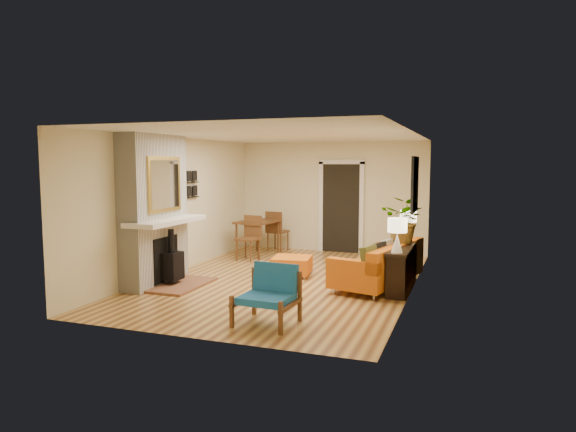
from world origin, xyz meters
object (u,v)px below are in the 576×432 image
Objects in this scene: lamp_near at (397,231)px; lamp_far at (408,221)px; console_table at (403,254)px; sofa at (382,265)px; dining_table at (261,228)px; blue_chair at (270,291)px; ottoman at (292,265)px; houseplant at (404,220)px.

lamp_far is at bearing 90.00° from lamp_near.
sofa is at bearing -179.22° from console_table.
sofa is 1.07m from lamp_near.
console_table is at bearing -90.00° from lamp_far.
blue_chair is at bearing -65.84° from dining_table.
houseplant reaches higher than ottoman.
blue_chair is 0.42× the size of console_table.
ottoman is 2.29m from lamp_far.
houseplant is (-0.01, 0.94, 0.07)m from lamp_near.
ottoman is at bearing 171.72° from sofa.
blue_chair is at bearing -113.12° from sofa.
sofa is 2.74m from blue_chair.
lamp_near and lamp_far have the same top height.
dining_table is at bearing 149.79° from console_table.
dining_table reaches higher than console_table.
dining_table is at bearing 159.19° from lamp_far.
houseplant reaches higher than blue_chair.
dining_table is at bearing 141.42° from lamp_near.
houseplant is (2.07, -0.05, 0.93)m from ottoman.
console_table is at bearing 0.78° from sofa.
houseplant is at bearing 90.61° from lamp_near.
ottoman is 2.27m from dining_table.
blue_chair is at bearing -76.60° from ottoman.
dining_table is at bearing 152.26° from houseplant.
blue_chair is 1.44× the size of lamp_far.
sofa is at bearing 114.82° from lamp_near.
sofa reaches higher than console_table.
sofa is 1.21× the size of console_table.
console_table is at bearing 90.00° from lamp_near.
ottoman is 1.46× the size of lamp_near.
console_table is at bearing 60.68° from blue_chair.
lamp_far is (3.45, -1.31, 0.43)m from dining_table.
blue_chair is at bearing -128.53° from lamp_near.
lamp_near reaches higher than ottoman.
blue_chair is 3.58m from lamp_far.
ottoman is at bearing 154.49° from lamp_near.
sofa is at bearing -8.28° from ottoman.
lamp_near reaches higher than sofa.
ottoman is at bearing 103.40° from blue_chair.
blue_chair is 2.90m from console_table.
blue_chair is (0.66, -2.77, 0.21)m from ottoman.
sofa is 1.76m from ottoman.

